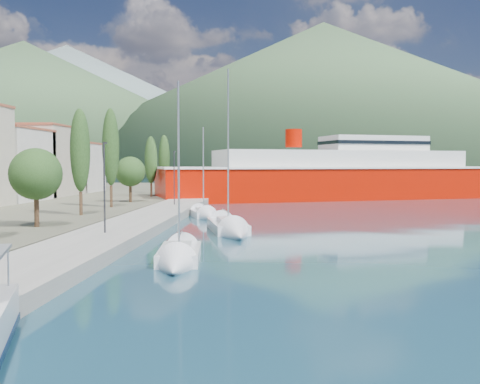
{
  "coord_description": "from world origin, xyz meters",
  "views": [
    {
      "loc": [
        2.31,
        -21.89,
        5.38
      ],
      "look_at": [
        0.0,
        14.0,
        3.5
      ],
      "focal_mm": 40.0,
      "sensor_mm": 36.0,
      "label": 1
    }
  ],
  "objects": [
    {
      "name": "lamp_posts",
      "position": [
        -9.0,
        14.23,
        4.08
      ],
      "size": [
        0.15,
        46.68,
        6.06
      ],
      "color": "#2D2D33",
      "rests_on": "quay"
    },
    {
      "name": "sailboat_near",
      "position": [
        -2.79,
        5.73,
        0.29
      ],
      "size": [
        3.02,
        7.7,
        10.79
      ],
      "color": "silver",
      "rests_on": "ground"
    },
    {
      "name": "sailboat_far",
      "position": [
        -4.46,
        30.73,
        0.29
      ],
      "size": [
        4.23,
        7.11,
        9.97
      ],
      "color": "silver",
      "rests_on": "ground"
    },
    {
      "name": "tree_row",
      "position": [
        -15.36,
        30.27,
        5.66
      ],
      "size": [
        3.85,
        62.3,
        10.72
      ],
      "color": "#47301E",
      "rests_on": "land_strip"
    },
    {
      "name": "hills_far",
      "position": [
        138.59,
        618.73,
        77.39
      ],
      "size": [
        1480.0,
        900.0,
        180.0
      ],
      "color": "slate",
      "rests_on": "ground"
    },
    {
      "name": "ferry",
      "position": [
        12.73,
        62.17,
        3.41
      ],
      "size": [
        57.1,
        30.44,
        11.2
      ],
      "color": "#B80F00",
      "rests_on": "ground"
    },
    {
      "name": "quay",
      "position": [
        -9.0,
        26.0,
        0.4
      ],
      "size": [
        5.0,
        88.0,
        0.8
      ],
      "primitive_type": "cube",
      "color": "gray",
      "rests_on": "ground"
    },
    {
      "name": "hills_near",
      "position": [
        98.04,
        372.5,
        49.18
      ],
      "size": [
        1010.0,
        520.0,
        115.0
      ],
      "color": "#3D5B38",
      "rests_on": "ground"
    },
    {
      "name": "ground",
      "position": [
        0.0,
        120.0,
        0.0
      ],
      "size": [
        1400.0,
        1400.0,
        0.0
      ],
      "primitive_type": "plane",
      "color": "#183D4E"
    },
    {
      "name": "sailboat_mid",
      "position": [
        -0.89,
        18.46,
        0.33
      ],
      "size": [
        4.76,
        9.95,
        13.85
      ],
      "color": "silver",
      "rests_on": "ground"
    }
  ]
}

